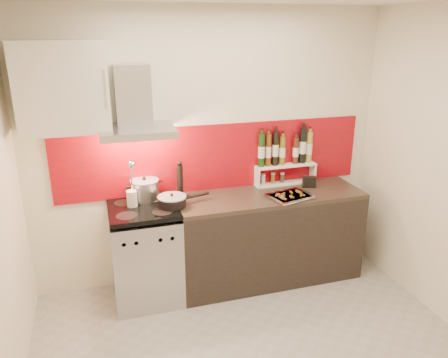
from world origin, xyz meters
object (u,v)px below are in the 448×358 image
object	(u,v)px
stock_pot	(145,190)
saute_pan	(173,201)
baking_tray	(290,196)
counter	(268,236)
range_stove	(146,255)
pepper_mill	(180,180)

from	to	relation	value
stock_pot	saute_pan	xyz separation A→B (m)	(0.21, -0.22, -0.05)
stock_pot	baking_tray	xyz separation A→B (m)	(1.30, -0.32, -0.09)
counter	stock_pot	size ratio (longest dim) A/B	6.99
saute_pan	range_stove	bearing A→B (deg)	171.44
saute_pan	baking_tray	world-z (taller)	saute_pan
counter	pepper_mill	distance (m)	1.05
pepper_mill	baking_tray	bearing A→B (deg)	-15.81
range_stove	counter	bearing A→B (deg)	0.23
range_stove	stock_pot	size ratio (longest dim) A/B	3.53
counter	baking_tray	world-z (taller)	baking_tray
saute_pan	pepper_mill	world-z (taller)	pepper_mill
counter	saute_pan	xyz separation A→B (m)	(-0.94, -0.04, 0.51)
counter	saute_pan	bearing A→B (deg)	-177.31
baking_tray	stock_pot	bearing A→B (deg)	166.10
pepper_mill	baking_tray	distance (m)	1.03
range_stove	baking_tray	size ratio (longest dim) A/B	2.02
stock_pot	pepper_mill	size ratio (longest dim) A/B	0.71
counter	stock_pot	world-z (taller)	stock_pot
range_stove	counter	distance (m)	1.20
stock_pot	pepper_mill	world-z (taller)	pepper_mill
range_stove	pepper_mill	size ratio (longest dim) A/B	2.51
baking_tray	range_stove	bearing A→B (deg)	174.09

